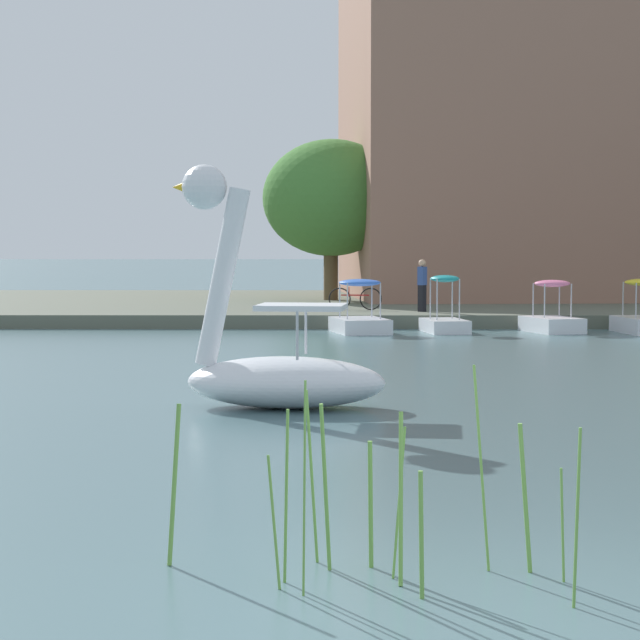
# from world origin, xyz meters

# --- Properties ---
(ground_plane) EXTENTS (482.04, 482.04, 0.00)m
(ground_plane) POSITION_xyz_m (0.00, 0.00, 0.00)
(ground_plane) COLOR slate
(shore_bank_far) EXTENTS (112.95, 20.12, 0.40)m
(shore_bank_far) POSITION_xyz_m (0.00, 36.29, 0.20)
(shore_bank_far) COLOR #5B6051
(shore_bank_far) RESTS_ON ground_plane
(swan_boat) EXTENTS (3.25, 1.80, 3.60)m
(swan_boat) POSITION_xyz_m (-1.95, 9.66, 0.76)
(swan_boat) COLOR white
(swan_boat) RESTS_ON ground_plane
(pedal_boat_blue) EXTENTS (1.77, 2.40, 1.50)m
(pedal_boat_blue) POSITION_xyz_m (-0.29, 24.86, 0.43)
(pedal_boat_blue) COLOR white
(pedal_boat_blue) RESTS_ON ground_plane
(pedal_boat_teal) EXTENTS (1.33, 2.03, 1.61)m
(pedal_boat_teal) POSITION_xyz_m (2.10, 24.99, 0.42)
(pedal_boat_teal) COLOR white
(pedal_boat_teal) RESTS_ON ground_plane
(pedal_boat_pink) EXTENTS (1.66, 2.18, 1.47)m
(pedal_boat_pink) POSITION_xyz_m (5.13, 25.10, 0.40)
(pedal_boat_pink) COLOR white
(pedal_boat_pink) RESTS_ON ground_plane
(tree_broadleaf_right) EXTENTS (6.96, 6.66, 6.05)m
(tree_broadleaf_right) POSITION_xyz_m (-1.08, 36.30, 4.24)
(tree_broadleaf_right) COLOR brown
(tree_broadleaf_right) RESTS_ON shore_bank_far
(person_on_path) EXTENTS (0.30, 0.30, 1.61)m
(person_on_path) POSITION_xyz_m (1.72, 28.20, 1.26)
(person_on_path) COLOR black
(person_on_path) RESTS_ON shore_bank_far
(bicycle_parked) EXTENTS (1.69, 0.23, 0.72)m
(bicycle_parked) POSITION_xyz_m (-0.32, 29.17, 0.76)
(bicycle_parked) COLOR black
(bicycle_parked) RESTS_ON shore_bank_far
(apartment_block) EXTENTS (23.36, 15.30, 13.71)m
(apartment_block) POSITION_xyz_m (10.96, 40.47, 7.26)
(apartment_block) COLOR #996B56
(apartment_block) RESTS_ON shore_bank_far
(reed_clump_foreground) EXTENTS (2.88, 1.15, 1.51)m
(reed_clump_foreground) POSITION_xyz_m (-0.84, 0.84, 0.58)
(reed_clump_foreground) COLOR #669942
(reed_clump_foreground) RESTS_ON ground_plane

